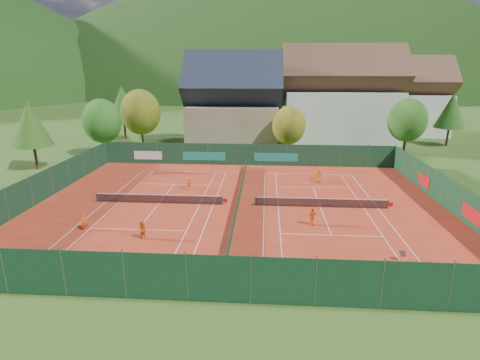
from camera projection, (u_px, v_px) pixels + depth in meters
The scene contains 33 objects.
ground at pixel (239, 205), 36.93m from camera, with size 600.00×600.00×0.00m, color #305119.
clay_pad at pixel (239, 205), 36.93m from camera, with size 40.00×32.00×0.01m, color #B12E1A.
court_markings_left at pixel (159, 203), 37.45m from camera, with size 11.03×23.83×0.00m.
court_markings_right at pixel (320, 207), 36.39m from camera, with size 11.03×23.83×0.00m.
tennis_net_left at pixel (160, 198), 37.30m from camera, with size 13.30×0.10×1.02m.
tennis_net_right at pixel (322, 202), 36.24m from camera, with size 13.30×0.10×1.02m.
court_divider at pixel (239, 200), 36.78m from camera, with size 0.03×28.80×1.00m.
fence_north at pixel (244, 155), 51.82m from camera, with size 40.00×0.10×3.00m.
fence_south at pixel (218, 279), 21.21m from camera, with size 40.00×0.04×3.00m.
fence_west at pixel (42, 186), 37.82m from camera, with size 0.04×32.00×3.00m.
fence_east at pixel (450, 195), 35.23m from camera, with size 0.09×32.00×3.00m.
chalet at pixel (234, 107), 63.90m from camera, with size 16.20×12.00×16.00m.
hotel_block_a at pixel (340, 100), 68.16m from camera, with size 21.60×11.00×17.25m.
hotel_block_b at pixel (403, 101), 75.10m from camera, with size 17.28×10.00×15.50m.
tree_west_front at pixel (102, 121), 55.95m from camera, with size 5.72×5.72×8.69m.
tree_west_mid at pixel (141, 112), 61.23m from camera, with size 6.44×6.44×9.78m.
tree_west_back at pixel (123, 103), 69.08m from camera, with size 5.60×5.60×10.00m.
tree_center at pixel (289, 125), 56.20m from camera, with size 5.01×5.01×7.60m.
tree_east_front at pixel (408, 120), 56.73m from camera, with size 5.72×5.72×8.69m.
tree_east_mid at pixel (452, 111), 63.52m from camera, with size 5.04×5.04×9.00m.
tree_west_side at pixel (30, 124), 48.51m from camera, with size 5.04×5.04×9.00m.
tree_east_back at pixel (389, 102), 71.50m from camera, with size 7.15×7.15×10.86m.
mountain_backdrop at pixel (302, 144), 269.55m from camera, with size 820.00×530.00×242.00m.
ball_hopper at pixel (403, 254), 26.12m from camera, with size 0.34×0.34×0.80m.
loose_ball_0 at pixel (137, 227), 31.67m from camera, with size 0.07×0.07×0.07m, color #CCD833.
loose_ball_1 at pixel (310, 276), 24.29m from camera, with size 0.07×0.07×0.07m, color #CCD833.
loose_ball_2 at pixel (280, 192), 40.87m from camera, with size 0.07×0.07×0.07m, color #CCD833.
player_left_near at pixel (85, 222), 31.01m from camera, with size 0.53×0.35×1.46m, color #FE5516.
player_left_mid at pixel (142, 230), 29.29m from camera, with size 0.77×0.60×1.58m, color #DB5C13.
player_left_far at pixel (189, 183), 41.36m from camera, with size 0.96×0.55×1.49m, color #F65415.
player_right_near at pixel (312, 217), 31.98m from camera, with size 0.92×0.38×1.58m, color #F45515.
player_right_far_a at pixel (319, 176), 44.06m from camera, with size 0.77×0.50×1.58m, color #D25612.
player_right_far_b at pixel (318, 174), 45.28m from camera, with size 1.25×0.40×1.35m, color orange.
Camera 1 is at (2.53, -34.57, 12.97)m, focal length 28.00 mm.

